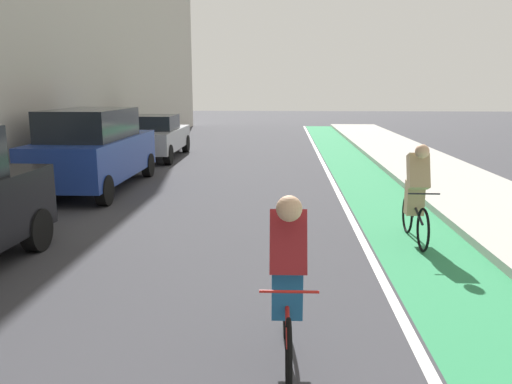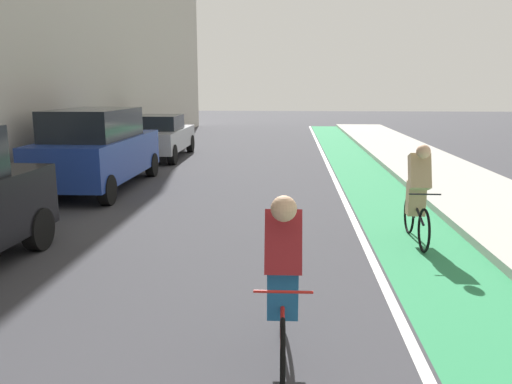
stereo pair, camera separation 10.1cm
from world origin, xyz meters
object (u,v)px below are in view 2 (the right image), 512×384
at_px(parked_suv_blue, 98,148).
at_px(parked_sedan_silver, 158,136).
at_px(cyclist_mid, 283,275).
at_px(cyclist_trailing, 418,193).

xyz_separation_m(parked_suv_blue, parked_sedan_silver, (0.00, 5.76, -0.23)).
bearing_deg(cyclist_mid, parked_sedan_silver, 108.87).
height_order(parked_suv_blue, cyclist_trailing, parked_suv_blue).
bearing_deg(parked_sedan_silver, parked_suv_blue, -90.01).
distance_m(parked_suv_blue, cyclist_trailing, 7.88).
bearing_deg(cyclist_trailing, parked_suv_blue, 149.43).
relative_size(parked_sedan_silver, cyclist_trailing, 2.58).
distance_m(parked_suv_blue, parked_sedan_silver, 5.76).
bearing_deg(cyclist_mid, cyclist_trailing, 61.68).
bearing_deg(cyclist_mid, parked_suv_blue, 120.56).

